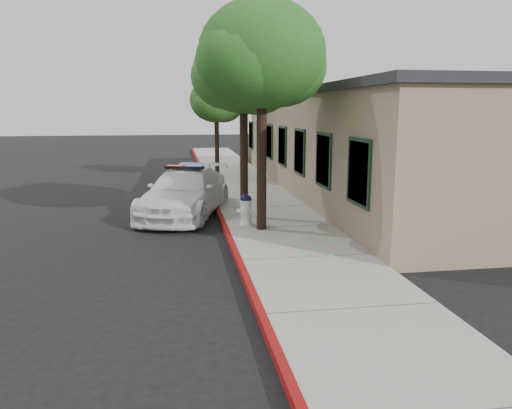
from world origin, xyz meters
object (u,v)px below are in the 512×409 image
object	(u,v)px
fire_hydrant	(246,209)
street_tree_near	(262,59)
clapboard_building	(370,143)
street_tree_mid	(244,75)
street_tree_far	(217,102)
police_car	(185,192)

from	to	relation	value
fire_hydrant	street_tree_near	bearing A→B (deg)	-40.27
street_tree_near	clapboard_building	bearing A→B (deg)	47.65
street_tree_mid	street_tree_far	world-z (taller)	street_tree_mid
clapboard_building	street_tree_near	bearing A→B (deg)	-132.35
street_tree_near	police_car	bearing A→B (deg)	125.78
police_car	street_tree_mid	xyz separation A→B (m)	(1.83, -1.15, 3.72)
street_tree_mid	street_tree_far	bearing A→B (deg)	90.38
fire_hydrant	street_tree_mid	size ratio (longest dim) A/B	0.16
street_tree_far	street_tree_near	bearing A→B (deg)	-88.35
street_tree_mid	street_tree_far	xyz separation A→B (m)	(-0.06, 9.31, -0.68)
police_car	street_tree_near	xyz separation A→B (m)	(2.09, -2.90, 4.02)
clapboard_building	police_car	size ratio (longest dim) A/B	3.65
police_car	fire_hydrant	size ratio (longest dim) A/B	6.18
police_car	street_tree_near	bearing A→B (deg)	-36.84
police_car	street_tree_mid	distance (m)	4.30
clapboard_building	street_tree_mid	xyz separation A→B (m)	(-5.89, -4.44, 2.37)
fire_hydrant	street_tree_near	xyz separation A→B (m)	(0.38, -0.56, 4.18)
street_tree_near	street_tree_far	world-z (taller)	street_tree_near
street_tree_far	street_tree_mid	bearing A→B (deg)	-89.62
fire_hydrant	street_tree_mid	world-z (taller)	street_tree_mid
clapboard_building	street_tree_far	distance (m)	7.87
police_car	street_tree_mid	world-z (taller)	street_tree_mid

